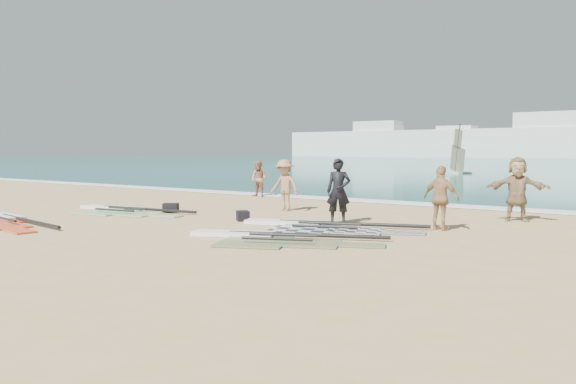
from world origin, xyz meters
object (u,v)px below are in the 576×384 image
Objects in this scene: rig_grey at (315,226)px; beachgoer_mid at (285,185)px; gear_bag_far at (243,216)px; beachgoer_back at (441,198)px; rig_green at (119,211)px; beachgoer_left at (259,179)px; rig_orange at (266,238)px; rig_red at (2,221)px; gear_bag_near at (171,208)px; beachgoer_right at (517,189)px; person_wetsuit at (339,191)px.

beachgoer_mid is at bearing 117.27° from rig_grey.
rig_grey is at bearing -1.30° from gear_bag_far.
gear_bag_far is 0.29× the size of beachgoer_back.
beachgoer_mid is 1.05× the size of beachgoer_back.
beachgoer_left is at bearing 80.99° from rig_green.
beachgoer_left is at bearing 106.05° from rig_orange.
gear_bag_far is (5.23, 0.66, 0.11)m from rig_green.
rig_green is 8.03m from beachgoer_left.
beachgoer_mid is at bearing 101.57° from gear_bag_far.
beachgoer_left is (-7.93, 7.39, 0.81)m from rig_grey.
rig_green is 2.90× the size of beachgoer_back.
rig_orange is 8.91m from rig_red.
rig_green and rig_orange have the same top height.
rig_green is at bearing -138.34° from beachgoer_mid.
gear_bag_near reaches higher than gear_bag_far.
rig_orange is at bearing -23.77° from gear_bag_near.
rig_green is 4.00m from rig_red.
rig_green is 2.58× the size of beachgoer_right.
beachgoer_right is (1.21, 3.31, 0.11)m from beachgoer_back.
rig_orange is 7.16m from gear_bag_near.
rig_red is 7.37m from gear_bag_far.
rig_green and rig_red have the same top height.
gear_bag_near is (2.13, 4.93, 0.12)m from rig_red.
gear_bag_near is 3.62m from gear_bag_far.
beachgoer_mid is (2.97, 2.80, 0.77)m from gear_bag_near.
beachgoer_left is at bearing 117.63° from rig_grey.
beachgoer_left is at bearing 117.25° from person_wetsuit.
rig_red is at bearing 36.53° from beachgoer_back.
rig_grey is 1.08× the size of rig_orange.
beachgoer_right is (12.74, 9.53, 0.96)m from rig_red.
gear_bag_near is 9.52m from beachgoer_back.
gear_bag_near is at bearing 157.31° from rig_grey.
gear_bag_far is at bearing 115.36° from rig_orange.
rig_grey is at bearing -4.56° from rig_green.
beachgoer_mid is at bearing 30.49° from rig_green.
beachgoer_mid is at bearing 98.79° from rig_orange.
rig_red is 10.34m from person_wetsuit.
beachgoer_left is 0.96× the size of beachgoer_back.
rig_orange is 9.81× the size of gear_bag_far.
beachgoer_right is at bearing 29.82° from rig_grey.
beachgoer_mid is 7.85m from beachgoer_right.
beachgoer_right reaches higher than person_wetsuit.
rig_grey is at bearing -116.89° from person_wetsuit.
beachgoer_back is at bearing 32.28° from rig_orange.
rig_grey is at bearing -152.16° from beachgoer_right.
gear_bag_near is at bearing -76.20° from beachgoer_left.
rig_orange is 2.71× the size of beachgoer_mid.
rig_green is at bearing 164.90° from rig_grey.
rig_grey is 3.59m from beachgoer_back.
gear_bag_far is at bearing -76.12° from beachgoer_mid.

